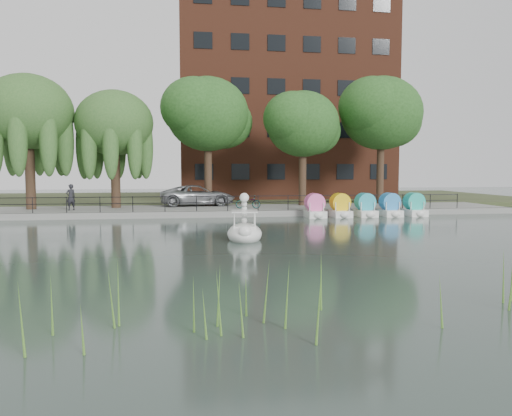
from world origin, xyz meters
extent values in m
plane|color=#3D4C46|center=(0.00, 0.00, 0.00)|extent=(120.00, 120.00, 0.00)
cube|color=gray|center=(0.00, 16.00, 0.20)|extent=(40.00, 6.00, 0.40)
cube|color=gray|center=(0.00, 13.05, 0.20)|extent=(40.00, 0.25, 0.40)
cube|color=#47512D|center=(0.00, 30.00, 0.18)|extent=(60.00, 22.00, 0.36)
cylinder|color=black|center=(0.00, 13.25, 1.35)|extent=(32.00, 0.04, 0.04)
cylinder|color=black|center=(0.00, 13.25, 0.95)|extent=(32.00, 0.04, 0.04)
cylinder|color=black|center=(0.00, 13.25, 0.90)|extent=(0.05, 0.05, 1.00)
cube|color=#4C1E16|center=(7.00, 30.00, 9.36)|extent=(20.00, 10.00, 18.00)
cylinder|color=#473323|center=(-13.00, 16.50, 2.50)|extent=(0.60, 0.60, 4.20)
ellipsoid|color=#497234|center=(-13.00, 16.50, 6.91)|extent=(5.88, 5.88, 5.00)
cylinder|color=#473323|center=(-7.50, 17.00, 2.30)|extent=(0.60, 0.60, 3.80)
ellipsoid|color=#497234|center=(-7.50, 17.00, 6.29)|extent=(5.32, 5.32, 4.52)
cylinder|color=#473323|center=(-1.00, 18.00, 2.65)|extent=(0.60, 0.60, 4.50)
ellipsoid|color=#376D29|center=(-1.00, 18.00, 7.10)|extent=(6.00, 6.00, 5.10)
cylinder|color=#473323|center=(6.00, 17.50, 2.42)|extent=(0.60, 0.60, 4.05)
ellipsoid|color=#376D29|center=(6.00, 17.50, 6.43)|extent=(5.40, 5.40, 4.59)
cylinder|color=#473323|center=(12.50, 18.50, 2.76)|extent=(0.60, 0.60, 4.72)
ellipsoid|color=#376D29|center=(12.50, 18.50, 7.44)|extent=(6.30, 6.30, 5.36)
imported|color=gray|center=(-1.79, 18.10, 1.27)|extent=(3.49, 6.53, 1.74)
imported|color=gray|center=(1.58, 15.08, 0.90)|extent=(0.95, 1.81, 1.00)
imported|color=black|center=(-10.16, 15.24, 1.39)|extent=(0.86, 0.81, 1.98)
ellipsoid|color=white|center=(-0.20, 2.66, 0.27)|extent=(1.76, 2.55, 0.53)
cube|color=white|center=(-0.21, 2.57, 0.53)|extent=(1.09, 1.17, 0.27)
cube|color=white|center=(-0.21, 2.62, 1.27)|extent=(1.24, 1.31, 0.05)
ellipsoid|color=white|center=(-0.32, 1.65, 0.49)|extent=(0.60, 0.49, 0.50)
sphere|color=white|center=(-0.12, 3.46, 1.82)|extent=(0.43, 0.43, 0.43)
cone|color=black|center=(-0.09, 3.74, 1.80)|extent=(0.20, 0.25, 0.18)
cylinder|color=yellow|center=(-0.10, 3.62, 1.81)|extent=(0.24, 0.11, 0.23)
cube|color=white|center=(5.55, 12.20, 0.22)|extent=(1.15, 1.70, 0.44)
cylinder|color=pink|center=(5.55, 12.30, 0.95)|extent=(0.90, 1.20, 0.90)
cube|color=white|center=(7.25, 12.20, 0.22)|extent=(1.15, 1.70, 0.44)
cylinder|color=yellow|center=(7.25, 12.30, 0.95)|extent=(0.90, 1.20, 0.90)
cube|color=white|center=(8.95, 12.20, 0.22)|extent=(1.15, 1.70, 0.44)
cylinder|color=#28A5BA|center=(8.95, 12.30, 0.95)|extent=(0.90, 1.20, 0.90)
cube|color=white|center=(10.65, 12.20, 0.22)|extent=(1.15, 1.70, 0.44)
cylinder|color=#3089D5|center=(10.65, 12.30, 0.95)|extent=(0.90, 1.20, 0.90)
cube|color=white|center=(12.35, 12.20, 0.22)|extent=(1.15, 1.70, 0.44)
cylinder|color=#21B5A3|center=(12.35, 12.30, 0.95)|extent=(0.90, 1.20, 0.90)
camera|label=1|loc=(-2.87, -18.88, 3.12)|focal=35.00mm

